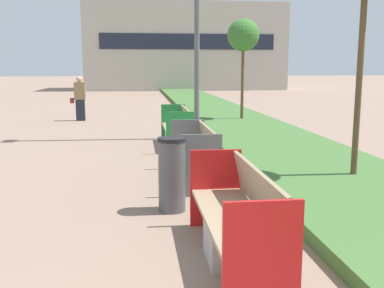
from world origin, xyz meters
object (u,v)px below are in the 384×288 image
object	(u,v)px
bench_red_frame	(237,225)
bench_grey_frame	(196,160)
litter_bin	(172,174)
bench_green_frame	(178,131)
sapling_tree_far	(243,36)
pedestrian_walking	(80,98)

from	to	relation	value
bench_red_frame	bench_grey_frame	size ratio (longest dim) A/B	1.11
litter_bin	bench_green_frame	bearing A→B (deg)	84.01
bench_grey_frame	sapling_tree_far	size ratio (longest dim) A/B	0.55
bench_green_frame	bench_red_frame	bearing A→B (deg)	-89.99
pedestrian_walking	litter_bin	bearing A→B (deg)	-76.78
litter_bin	sapling_tree_far	size ratio (longest dim) A/B	0.29
bench_red_frame	litter_bin	world-z (taller)	litter_bin
bench_red_frame	litter_bin	xyz separation A→B (m)	(-0.52, 1.66, 0.13)
bench_grey_frame	bench_red_frame	bearing A→B (deg)	-89.95
bench_red_frame	pedestrian_walking	distance (m)	12.59
litter_bin	bench_grey_frame	bearing A→B (deg)	71.47
bench_green_frame	pedestrian_walking	size ratio (longest dim) A/B	1.27
bench_green_frame	sapling_tree_far	bearing A→B (deg)	58.05
bench_red_frame	litter_bin	distance (m)	1.74
bench_grey_frame	bench_green_frame	bearing A→B (deg)	89.98
bench_grey_frame	litter_bin	world-z (taller)	litter_bin
bench_grey_frame	litter_bin	bearing A→B (deg)	-108.53
bench_green_frame	bench_grey_frame	bearing A→B (deg)	-90.02
litter_bin	pedestrian_walking	distance (m)	10.85
bench_green_frame	pedestrian_walking	distance (m)	6.37
sapling_tree_far	pedestrian_walking	bearing A→B (deg)	164.72
bench_green_frame	pedestrian_walking	xyz separation A→B (m)	(-3.00, 5.61, 0.43)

